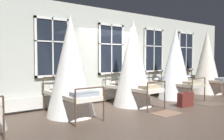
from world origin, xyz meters
TOP-DOWN VIEW (x-y plane):
  - ground at (0.00, 0.00)m, footprint 26.03×26.03m
  - back_wall_with_windows at (0.00, 1.06)m, footprint 14.02×0.10m
  - window_bank at (0.00, 0.94)m, footprint 9.86×0.10m
  - cot_second at (-2.17, -0.13)m, footprint 1.27×2.00m
  - cot_third at (0.05, -0.12)m, footprint 1.27×2.00m
  - cot_fourth at (2.15, -0.17)m, footprint 1.27×1.99m
  - cot_fifth at (4.37, -0.11)m, footprint 1.27×1.99m
  - rug_third at (0.00, -1.52)m, footprint 0.81×0.57m
  - rug_fourth at (2.19, -1.52)m, footprint 0.83×0.60m
  - suitcase_dark at (1.20, -1.29)m, footprint 0.57×0.23m

SIDE VIEW (x-z plane):
  - ground at x=0.00m, z-range 0.00..0.00m
  - rug_third at x=0.00m, z-range 0.00..0.01m
  - rug_fourth at x=2.19m, z-range 0.00..0.01m
  - suitcase_dark at x=1.20m, z-range -0.01..0.46m
  - window_bank at x=0.00m, z-range -0.32..2.32m
  - cot_fourth at x=2.15m, z-range -0.04..2.61m
  - cot_second at x=-2.17m, z-range -0.04..2.62m
  - cot_fifth at x=4.37m, z-range -0.04..2.68m
  - cot_third at x=0.05m, z-range -0.04..2.74m
  - back_wall_with_windows at x=0.00m, z-range 0.00..3.23m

